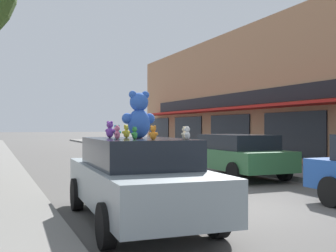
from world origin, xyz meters
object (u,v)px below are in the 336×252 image
object	(u,v)px
teddy_bear_giant	(139,115)
teddy_bear_yellow	(126,131)
teddy_bear_orange	(153,133)
teddy_bear_green	(135,133)
teddy_bear_purple	(110,130)
teddy_bear_pink	(117,132)
teddy_bear_cream	(185,133)
parked_car_far_center	(237,154)
teddy_bear_red	(139,128)
teddy_bear_white	(187,133)
teddy_bear_teal	(117,131)
plush_art_car	(137,178)

from	to	relation	value
teddy_bear_giant	teddy_bear_yellow	xyz separation A→B (m)	(-0.12, 0.40, -0.30)
teddy_bear_orange	teddy_bear_green	bearing A→B (deg)	-20.03
teddy_bear_purple	teddy_bear_pink	distance (m)	0.91
teddy_bear_cream	parked_car_far_center	bearing A→B (deg)	-165.38
teddy_bear_red	teddy_bear_green	world-z (taller)	teddy_bear_red
teddy_bear_purple	teddy_bear_white	size ratio (longest dim) A/B	1.48
teddy_bear_giant	teddy_bear_teal	distance (m)	0.77
teddy_bear_purple	teddy_bear_green	distance (m)	1.09
teddy_bear_red	teddy_bear_yellow	distance (m)	0.64
teddy_bear_cream	teddy_bear_green	size ratio (longest dim) A/B	1.03
teddy_bear_white	teddy_bear_orange	size ratio (longest dim) A/B	0.93
teddy_bear_green	teddy_bear_yellow	bearing A→B (deg)	-134.82
teddy_bear_orange	teddy_bear_red	bearing A→B (deg)	-46.15
teddy_bear_yellow	parked_car_far_center	distance (m)	7.09
teddy_bear_orange	teddy_bear_yellow	bearing A→B (deg)	-33.75
teddy_bear_giant	teddy_bear_orange	size ratio (longest dim) A/B	3.71
teddy_bear_giant	teddy_bear_yellow	world-z (taller)	teddy_bear_giant
teddy_bear_green	teddy_bear_cream	bearing A→B (deg)	112.50
teddy_bear_yellow	parked_car_far_center	size ratio (longest dim) A/B	0.06
teddy_bear_green	parked_car_far_center	bearing A→B (deg)	-171.70
teddy_bear_orange	parked_car_far_center	size ratio (longest dim) A/B	0.06
teddy_bear_green	teddy_bear_yellow	world-z (taller)	teddy_bear_yellow
plush_art_car	parked_car_far_center	size ratio (longest dim) A/B	1.15
teddy_bear_white	plush_art_car	bearing A→B (deg)	-115.30
teddy_bear_purple	teddy_bear_yellow	world-z (taller)	teddy_bear_purple
teddy_bear_cream	teddy_bear_green	world-z (taller)	teddy_bear_cream
teddy_bear_cream	teddy_bear_yellow	distance (m)	1.46
teddy_bear_giant	teddy_bear_purple	bearing A→B (deg)	-57.40
teddy_bear_green	teddy_bear_white	bearing A→B (deg)	103.30
teddy_bear_orange	parked_car_far_center	distance (m)	8.08
teddy_bear_purple	teddy_bear_teal	xyz separation A→B (m)	(0.16, 0.08, -0.04)
teddy_bear_cream	teddy_bear_teal	world-z (taller)	teddy_bear_teal
teddy_bear_giant	teddy_bear_cream	bearing A→B (deg)	117.13
teddy_bear_pink	teddy_bear_orange	bearing A→B (deg)	55.60
teddy_bear_purple	teddy_bear_red	bearing A→B (deg)	-98.79
teddy_bear_red	teddy_bear_teal	bearing A→B (deg)	-0.72
teddy_bear_teal	teddy_bear_cream	bearing A→B (deg)	110.34
teddy_bear_purple	teddy_bear_pink	xyz separation A→B (m)	(-0.11, -0.90, -0.04)
teddy_bear_cream	teddy_bear_orange	world-z (taller)	teddy_bear_orange
teddy_bear_orange	plush_art_car	bearing A→B (deg)	-37.13
teddy_bear_cream	parked_car_far_center	world-z (taller)	teddy_bear_cream
teddy_bear_cream	parked_car_far_center	distance (m)	7.61
teddy_bear_green	teddy_bear_red	bearing A→B (deg)	-148.36
teddy_bear_giant	teddy_bear_orange	bearing A→B (deg)	83.07
teddy_bear_giant	teddy_bear_red	size ratio (longest dim) A/B	2.28
teddy_bear_green	teddy_bear_orange	world-z (taller)	teddy_bear_orange
teddy_bear_pink	parked_car_far_center	size ratio (longest dim) A/B	0.06
teddy_bear_teal	parked_car_far_center	size ratio (longest dim) A/B	0.06
teddy_bear_purple	teddy_bear_cream	size ratio (longest dim) A/B	1.47
teddy_bear_red	teddy_bear_pink	size ratio (longest dim) A/B	1.59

